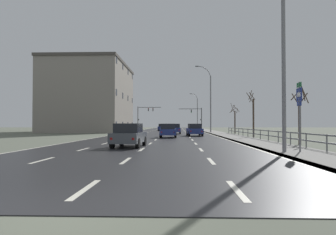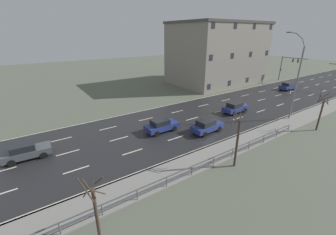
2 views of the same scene
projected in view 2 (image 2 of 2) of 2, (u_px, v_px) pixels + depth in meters
ground_plane at (252, 103)px, 37.22m from camera, size 160.00×160.00×0.12m
road_asphalt_strip at (289, 92)px, 43.49m from camera, size 14.00×120.00×0.03m
guardrail at (167, 180)px, 16.49m from camera, size 0.07×35.30×1.00m
street_lamp_midground at (296, 79)px, 28.16m from camera, size 2.67×0.24×11.34m
traffic_signal_left at (287, 64)px, 51.93m from camera, size 5.90×0.36×5.92m
car_distant at (207, 126)px, 25.82m from camera, size 2.02×4.19×1.57m
car_far_right at (235, 107)px, 32.18m from camera, size 1.85×4.10×1.57m
car_near_left at (288, 86)px, 45.12m from camera, size 1.97×4.17×1.57m
car_far_left at (26, 151)px, 20.33m from camera, size 1.99×4.18×1.57m
car_near_right at (161, 125)px, 25.96m from camera, size 1.91×4.14×1.57m
brick_building at (217, 53)px, 49.88m from camera, size 14.16×20.48×13.51m
bare_tree_near at (96, 209)px, 11.94m from camera, size 1.19×1.26×4.37m
bare_tree_mid at (237, 140)px, 18.55m from camera, size 0.90×1.38×5.54m
bare_tree_far at (321, 113)px, 25.83m from camera, size 1.53×1.61×4.99m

